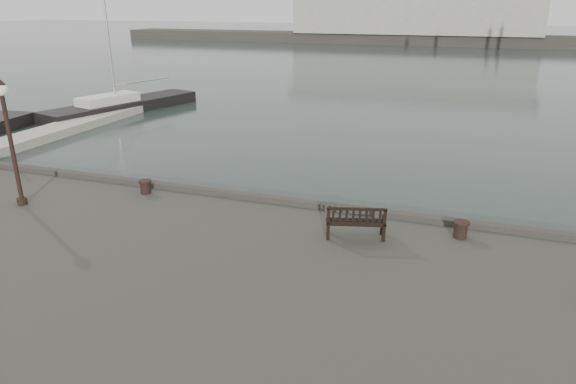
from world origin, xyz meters
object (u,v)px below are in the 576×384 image
Objects in this scene: lamp_post at (8,126)px; yacht_b at (124,108)px; bollard_left at (145,187)px; bollard_right at (461,230)px; bench at (355,228)px.

lamp_post is 23.26m from yacht_b.
bollard_left is at bearing 34.82° from lamp_post.
bollard_right is at bearing 8.57° from lamp_post.
lamp_post reaches higher than bollard_right.
bollard_left is at bearing -36.01° from yacht_b.
bollard_right is 30.25m from yacht_b.
bench reaches higher than bollard_left.
bollard_left is 4.42m from lamp_post.
bollard_right is at bearing -1.02° from bollard_left.
lamp_post is at bearing 170.71° from bench.
yacht_b is (-11.02, 20.13, -3.84)m from lamp_post.
lamp_post is at bearing -171.43° from bollard_right.
bench is 28.76m from yacht_b.
lamp_post is (-13.13, -1.98, 2.29)m from bollard_right.
bench is 0.10× the size of yacht_b.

